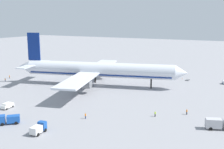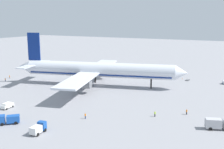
{
  "view_description": "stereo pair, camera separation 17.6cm",
  "coord_description": "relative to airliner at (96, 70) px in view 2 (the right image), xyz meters",
  "views": [
    {
      "loc": [
        60.89,
        -104.16,
        29.45
      ],
      "look_at": [
        5.27,
        2.48,
        5.16
      ],
      "focal_mm": 43.93,
      "sensor_mm": 36.0,
      "label": 1
    },
    {
      "loc": [
        61.04,
        -104.08,
        29.45
      ],
      "look_at": [
        5.27,
        2.48,
        5.16
      ],
      "focal_mm": 43.93,
      "sensor_mm": 36.0,
      "label": 2
    }
  ],
  "objects": [
    {
      "name": "traffic_cone_2",
      "position": [
        31.42,
        31.55,
        -6.86
      ],
      "size": [
        0.36,
        0.36,
        0.55
      ],
      "primitive_type": "cone",
      "color": "orange",
      "rests_on": "ground"
    },
    {
      "name": "ground_worker_2",
      "position": [
        45.09,
        -20.07,
        -6.24
      ],
      "size": [
        0.5,
        0.5,
        1.76
      ],
      "color": "black",
      "rests_on": "ground"
    },
    {
      "name": "traffic_cone_1",
      "position": [
        10.0,
        43.02,
        -6.86
      ],
      "size": [
        0.36,
        0.36,
        0.55
      ],
      "primitive_type": "cone",
      "color": "orange",
      "rests_on": "ground"
    },
    {
      "name": "baggage_cart_0",
      "position": [
        51.16,
        29.8,
        -6.33
      ],
      "size": [
        2.42,
        3.57,
        1.49
      ],
      "color": "#26598C",
      "rests_on": "ground"
    },
    {
      "name": "ground_plane",
      "position": [
        1.26,
        0.41,
        -7.14
      ],
      "size": [
        600.0,
        600.0,
        0.0
      ],
      "primitive_type": "plane",
      "color": "gray"
    },
    {
      "name": "service_van",
      "position": [
        -9.85,
        -41.86,
        -6.11
      ],
      "size": [
        2.51,
        4.7,
        1.97
      ],
      "color": "white",
      "rests_on": "ground"
    },
    {
      "name": "ground_worker_3",
      "position": [
        -43.24,
        -13.25,
        -6.31
      ],
      "size": [
        0.55,
        0.55,
        1.64
      ],
      "color": "navy",
      "rests_on": "ground"
    },
    {
      "name": "service_truck_4",
      "position": [
        55.15,
        -28.16,
        -5.5
      ],
      "size": [
        7.05,
        4.48,
        2.97
      ],
      "color": "#999EA5",
      "rests_on": "ground"
    },
    {
      "name": "baggage_cart_1",
      "position": [
        34.39,
        29.6,
        -6.87
      ],
      "size": [
        1.69,
        3.38,
        0.4
      ],
      "color": "#595B60",
      "rests_on": "ground"
    },
    {
      "name": "traffic_cone_0",
      "position": [
        -27.45,
        37.77,
        -6.86
      ],
      "size": [
        0.36,
        0.36,
        0.55
      ],
      "primitive_type": "cone",
      "color": "orange",
      "rests_on": "ground"
    },
    {
      "name": "airliner",
      "position": [
        0.0,
        0.0,
        0.0
      ],
      "size": [
        77.31,
        67.21,
        23.43
      ],
      "color": "silver",
      "rests_on": "ground"
    },
    {
      "name": "ground_worker_5",
      "position": [
        -46.83,
        -7.37,
        -6.31
      ],
      "size": [
        0.46,
        0.46,
        1.64
      ],
      "color": "#3F3F47",
      "rests_on": "ground"
    },
    {
      "name": "service_truck_3",
      "position": [
        1.78,
        -51.62,
        -5.69
      ],
      "size": [
        5.62,
        5.46,
        2.73
      ],
      "color": "#194CA5",
      "rests_on": "ground"
    },
    {
      "name": "service_truck_5",
      "position": [
        13.77,
        -52.76,
        -5.75
      ],
      "size": [
        2.77,
        5.1,
        2.67
      ],
      "color": "#194CA5",
      "rests_on": "ground"
    },
    {
      "name": "ground_worker_4",
      "position": [
        36.84,
        -26.48,
        -6.27
      ],
      "size": [
        0.56,
        0.56,
        1.72
      ],
      "color": "black",
      "rests_on": "ground"
    },
    {
      "name": "ground_worker_1",
      "position": [
        18.81,
        -37.97,
        -6.24
      ],
      "size": [
        0.57,
        0.57,
        1.77
      ],
      "color": "navy",
      "rests_on": "ground"
    }
  ]
}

